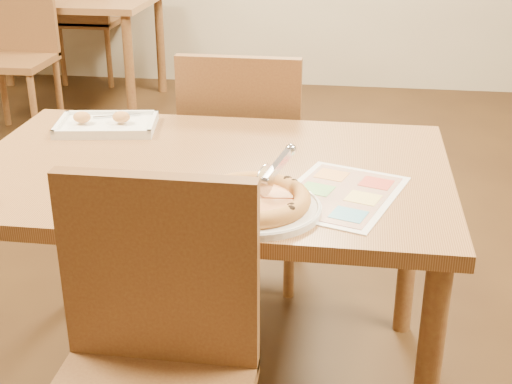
# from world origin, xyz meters

# --- Properties ---
(dining_table) EXTENTS (1.30, 0.85, 0.72)m
(dining_table) POSITION_xyz_m (0.00, 0.00, 0.63)
(dining_table) COLOR olive
(dining_table) RESTS_ON ground
(chair_near) EXTENTS (0.42, 0.42, 0.47)m
(chair_near) POSITION_xyz_m (0.00, -0.60, 0.57)
(chair_near) COLOR brown
(chair_near) RESTS_ON ground
(chair_far) EXTENTS (0.42, 0.42, 0.47)m
(chair_far) POSITION_xyz_m (-0.00, 0.60, 0.57)
(chair_far) COLOR brown
(chair_far) RESTS_ON ground
(bg_table) EXTENTS (1.30, 0.85, 0.72)m
(bg_table) POSITION_xyz_m (-1.60, 2.80, 0.63)
(bg_table) COLOR olive
(bg_table) RESTS_ON ground
(bg_chair_near) EXTENTS (0.42, 0.42, 0.47)m
(bg_chair_near) POSITION_xyz_m (-1.60, 2.20, 0.57)
(bg_chair_near) COLOR brown
(bg_chair_near) RESTS_ON ground
(bg_chair_far) EXTENTS (0.42, 0.42, 0.47)m
(bg_chair_far) POSITION_xyz_m (-1.60, 3.30, 0.57)
(bg_chair_far) COLOR brown
(bg_chair_far) RESTS_ON ground
(plate) EXTENTS (0.40, 0.40, 0.02)m
(plate) POSITION_xyz_m (0.17, -0.27, 0.73)
(plate) COLOR silver
(plate) RESTS_ON dining_table
(pizza) EXTENTS (0.27, 0.27, 0.04)m
(pizza) POSITION_xyz_m (0.16, -0.27, 0.75)
(pizza) COLOR #CF8746
(pizza) RESTS_ON plate
(pizza_cutter) EXTENTS (0.08, 0.15, 0.09)m
(pizza_cutter) POSITION_xyz_m (0.21, -0.23, 0.81)
(pizza_cutter) COLOR silver
(pizza_cutter) RESTS_ON pizza
(appetizer_tray) EXTENTS (0.33, 0.25, 0.06)m
(appetizer_tray) POSITION_xyz_m (-0.37, 0.25, 0.73)
(appetizer_tray) COLOR white
(appetizer_tray) RESTS_ON dining_table
(menu) EXTENTS (0.36, 0.43, 0.00)m
(menu) POSITION_xyz_m (0.36, -0.15, 0.72)
(menu) COLOR silver
(menu) RESTS_ON dining_table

